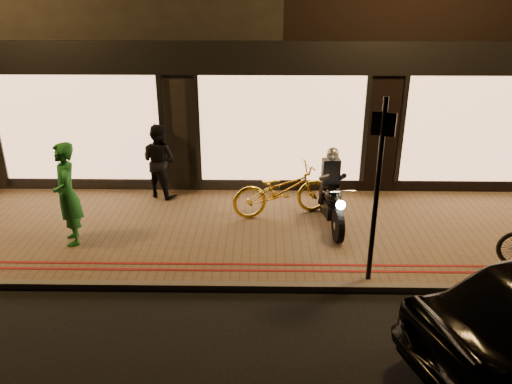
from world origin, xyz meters
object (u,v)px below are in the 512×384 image
at_px(motorcycle, 331,197).
at_px(sign_post, 378,183).
at_px(bicycle_gold, 282,190).
at_px(person_green, 67,194).

xyz_separation_m(motorcycle, sign_post, (0.40, -1.97, 1.06)).
bearing_deg(bicycle_gold, person_green, 92.36).
relative_size(motorcycle, bicycle_gold, 0.94).
bearing_deg(motorcycle, person_green, -175.45).
distance_m(bicycle_gold, person_green, 4.15).
relative_size(motorcycle, sign_post, 0.65).
xyz_separation_m(sign_post, person_green, (-5.28, 1.18, -0.71)).
bearing_deg(bicycle_gold, motorcycle, -132.56).
bearing_deg(motorcycle, sign_post, -83.24).
bearing_deg(motorcycle, bicycle_gold, 148.45).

